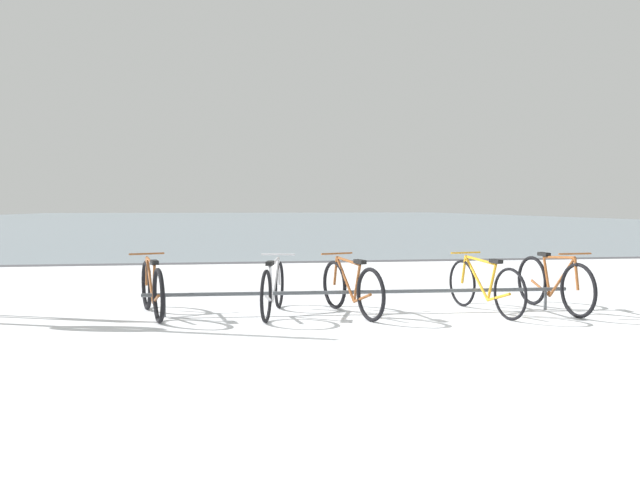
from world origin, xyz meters
name	(u,v)px	position (x,y,z in m)	size (l,w,h in m)	color
ground	(259,221)	(0.00, 53.90, -0.04)	(80.00, 132.00, 0.08)	white
bike_rack	(361,293)	(-0.46, 2.91, 0.27)	(5.62, 0.25, 0.31)	#4C5156
bicycle_0	(152,289)	(-3.15, 3.09, 0.35)	(0.61, 1.63, 0.78)	black
bicycle_1	(273,288)	(-1.61, 2.96, 0.35)	(0.53, 1.65, 0.76)	black
bicycle_2	(351,288)	(-0.61, 2.82, 0.35)	(0.61, 1.59, 0.78)	black
bicycle_3	(484,286)	(1.15, 2.72, 0.35)	(0.49, 1.71, 0.77)	black
bicycle_4	(554,284)	(2.12, 2.72, 0.37)	(0.46, 1.71, 0.81)	black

